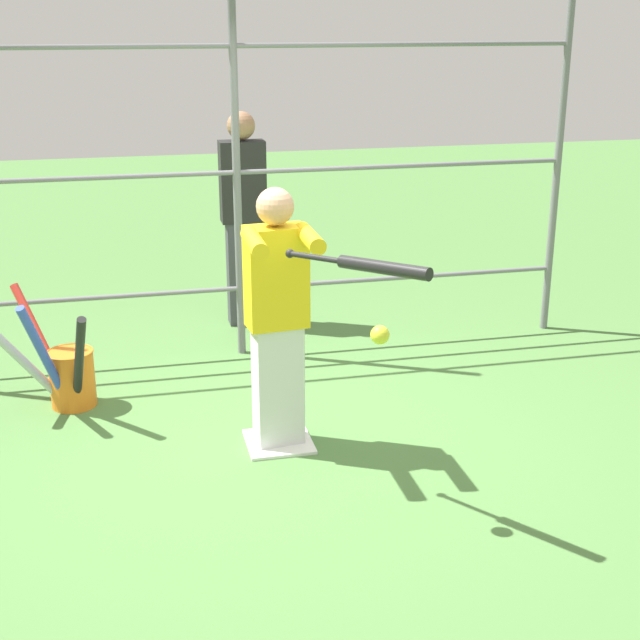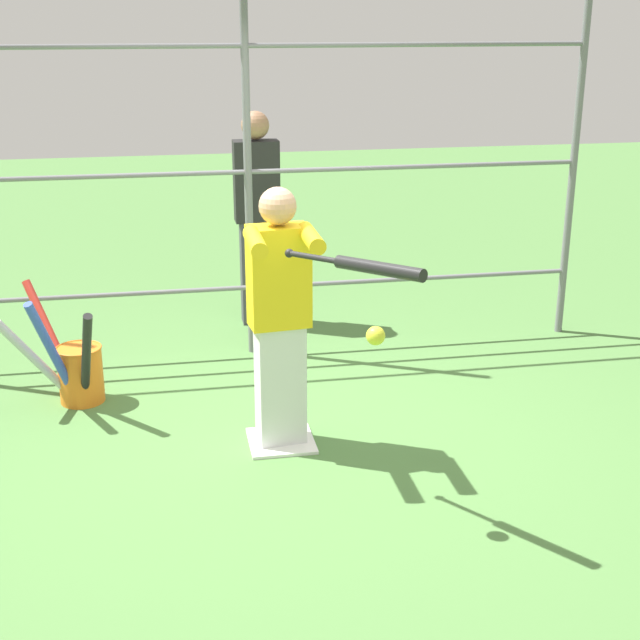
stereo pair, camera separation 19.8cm
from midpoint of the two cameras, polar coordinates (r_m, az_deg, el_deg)
The scene contains 8 objects.
ground_plane at distance 5.57m, azimuth -1.47°, elevation -7.85°, with size 24.00×24.00×0.00m, color #4C7A3D.
home_plate at distance 5.57m, azimuth -1.47°, elevation -7.75°, with size 0.40×0.40×0.02m.
fence_backstop at distance 6.65m, azimuth -3.78°, elevation 9.44°, with size 5.20×0.06×2.83m.
batter at distance 5.22m, azimuth -1.52°, elevation 0.54°, with size 0.41×0.56×1.60m.
baseball_bat_swinging at distance 4.33m, azimuth 4.34°, elevation 3.44°, with size 0.56×0.78×0.12m.
softball_in_flight at distance 4.39m, azimuth 4.87°, elevation -1.02°, with size 0.10×0.10×0.10m.
bat_bucket at distance 6.22m, azimuth -14.53°, elevation -3.03°, with size 0.66×0.95×0.82m.
bystander_behind_fence at distance 7.45m, azimuth -3.28°, elevation 6.68°, with size 0.37×0.23×1.78m.
Camera 2 is at (0.67, 4.93, 2.53)m, focal length 50.00 mm.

